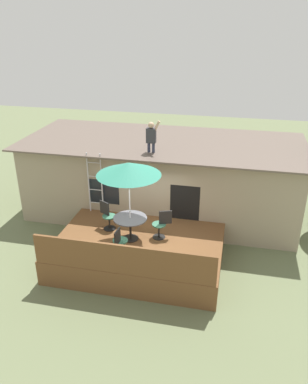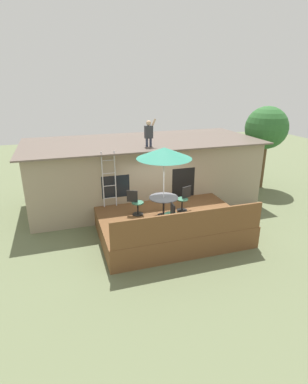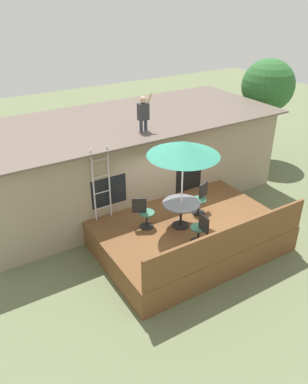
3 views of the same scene
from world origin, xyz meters
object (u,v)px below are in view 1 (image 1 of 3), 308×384
at_px(patio_table, 130,222).
at_px(patio_chair_left, 108,216).
at_px(step_ladder, 95,183).
at_px(person_figure, 151,135).
at_px(patio_chair_right, 161,224).
at_px(patio_chair_near, 119,242).
at_px(patio_umbrella, 129,169).

bearing_deg(patio_table, patio_chair_left, 151.74).
bearing_deg(step_ladder, person_figure, 22.77).
height_order(patio_table, patio_chair_right, patio_chair_right).
relative_size(person_figure, patio_chair_left, 1.21).
height_order(person_figure, patio_chair_left, person_figure).
relative_size(step_ladder, patio_chair_near, 2.39).
xyz_separation_m(patio_table, patio_chair_left, (-0.90, 0.49, -0.13)).
distance_m(step_ladder, person_figure, 2.55).
distance_m(patio_table, patio_chair_right, 0.97).
bearing_deg(patio_chair_right, person_figure, -87.27).
bearing_deg(person_figure, patio_chair_near, -93.70).
relative_size(patio_chair_left, patio_chair_right, 1.00).
height_order(person_figure, patio_chair_right, person_figure).
relative_size(step_ladder, patio_chair_right, 2.39).
distance_m(patio_table, patio_chair_near, 0.96).
bearing_deg(patio_chair_near, patio_umbrella, 0.00).
bearing_deg(patio_umbrella, patio_chair_left, 151.74).
distance_m(patio_table, person_figure, 3.12).
relative_size(patio_table, patio_chair_near, 1.13).
xyz_separation_m(person_figure, patio_chair_near, (-0.21, -3.23, -2.26)).
height_order(step_ladder, person_figure, person_figure).
xyz_separation_m(step_ladder, patio_chair_left, (0.77, -1.03, -0.64)).
xyz_separation_m(patio_chair_left, patio_chair_near, (0.85, -1.44, 0.00)).
bearing_deg(person_figure, patio_chair_right, -68.91).
bearing_deg(patio_chair_left, person_figure, 87.74).
bearing_deg(step_ladder, patio_table, -42.12).
distance_m(person_figure, patio_chair_left, 3.07).
distance_m(patio_table, patio_umbrella, 1.76).
bearing_deg(patio_chair_left, patio_chair_near, -31.29).
height_order(person_figure, patio_chair_near, person_figure).
height_order(patio_umbrella, step_ladder, patio_umbrella).
relative_size(person_figure, patio_chair_near, 1.21).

